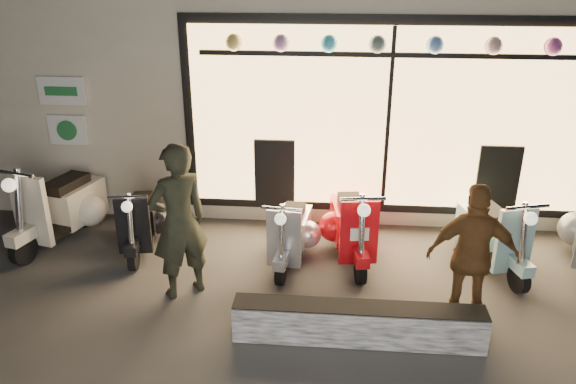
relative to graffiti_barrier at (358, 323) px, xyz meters
The scene contains 10 objects.
ground 0.79m from the graffiti_barrier, 121.74° to the left, with size 40.00×40.00×0.00m, color #383533.
shop_building 5.96m from the graffiti_barrier, 94.04° to the left, with size 10.20×6.23×4.20m.
graffiti_barrier is the anchor object (origin of this frame).
scooter_silver 1.81m from the graffiti_barrier, 115.80° to the left, with size 0.50×1.28×0.91m.
scooter_red 1.82m from the graffiti_barrier, 91.51° to the left, with size 0.58×1.42×1.01m.
scooter_black 3.31m from the graffiti_barrier, 147.06° to the left, with size 0.53×1.28×0.91m.
scooter_cream 4.34m from the graffiti_barrier, 153.04° to the left, with size 0.79×1.60×1.14m.
scooter_blue 2.41m from the graffiti_barrier, 46.67° to the left, with size 0.70×1.40×1.00m.
man 2.17m from the graffiti_barrier, 160.15° to the left, with size 0.65×0.43×1.78m, color black.
woman 1.34m from the graffiti_barrier, 21.11° to the left, with size 0.90×0.38×1.54m, color brown.
Camera 1 is at (0.11, -5.27, 3.55)m, focal length 35.00 mm.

